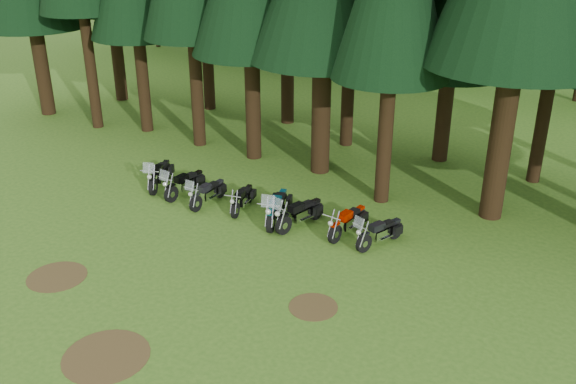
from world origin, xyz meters
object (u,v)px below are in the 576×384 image
at_px(motorcycle_1, 185,184).
at_px(motorcycle_7, 380,233).
at_px(motorcycle_0, 160,175).
at_px(motorcycle_2, 208,193).
at_px(motorcycle_3, 242,200).
at_px(motorcycle_5, 300,214).
at_px(motorcycle_4, 277,208).
at_px(motorcycle_6, 348,222).

bearing_deg(motorcycle_1, motorcycle_7, 5.88).
height_order(motorcycle_1, motorcycle_7, motorcycle_1).
bearing_deg(motorcycle_0, motorcycle_2, -28.92).
xyz_separation_m(motorcycle_0, motorcycle_3, (4.00, -0.10, -0.08)).
bearing_deg(motorcycle_7, motorcycle_1, -157.70).
relative_size(motorcycle_5, motorcycle_7, 1.11).
height_order(motorcycle_1, motorcycle_4, motorcycle_4).
bearing_deg(motorcycle_0, motorcycle_4, -24.03).
bearing_deg(motorcycle_6, motorcycle_1, -169.59).
bearing_deg(motorcycle_0, motorcycle_6, -20.44).
height_order(motorcycle_1, motorcycle_3, motorcycle_1).
bearing_deg(motorcycle_1, motorcycle_3, 6.30).
xyz_separation_m(motorcycle_4, motorcycle_6, (2.59, 0.38, -0.06)).
height_order(motorcycle_2, motorcycle_4, motorcycle_4).
bearing_deg(motorcycle_5, motorcycle_2, -162.52).
bearing_deg(motorcycle_5, motorcycle_4, -161.27).
distance_m(motorcycle_1, motorcycle_6, 6.81).
xyz_separation_m(motorcycle_1, motorcycle_6, (6.80, 0.25, -0.01)).
distance_m(motorcycle_4, motorcycle_7, 3.83).
bearing_deg(motorcycle_5, motorcycle_1, -165.36).
relative_size(motorcycle_0, motorcycle_4, 0.93).
height_order(motorcycle_4, motorcycle_6, motorcycle_4).
distance_m(motorcycle_2, motorcycle_3, 1.40).
xyz_separation_m(motorcycle_1, motorcycle_7, (8.04, 0.08, -0.02)).
relative_size(motorcycle_1, motorcycle_7, 1.07).
bearing_deg(motorcycle_0, motorcycle_5, -23.20).
relative_size(motorcycle_3, motorcycle_5, 0.85).
bearing_deg(motorcycle_7, motorcycle_2, -155.81).
xyz_separation_m(motorcycle_1, motorcycle_5, (5.11, -0.08, 0.02)).
xyz_separation_m(motorcycle_3, motorcycle_7, (5.41, 0.04, 0.04)).
height_order(motorcycle_2, motorcycle_6, motorcycle_2).
xyz_separation_m(motorcycle_2, motorcycle_6, (5.55, 0.47, 0.01)).
bearing_deg(motorcycle_0, motorcycle_7, -21.59).
bearing_deg(motorcycle_1, motorcycle_4, 3.52).
relative_size(motorcycle_0, motorcycle_5, 0.98).
height_order(motorcycle_0, motorcycle_3, motorcycle_0).
bearing_deg(motorcycle_1, motorcycle_2, -4.30).
height_order(motorcycle_3, motorcycle_4, motorcycle_4).
height_order(motorcycle_3, motorcycle_7, motorcycle_7).
bearing_deg(motorcycle_2, motorcycle_4, 3.43).
height_order(motorcycle_4, motorcycle_5, motorcycle_4).
bearing_deg(motorcycle_1, motorcycle_6, 7.43).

